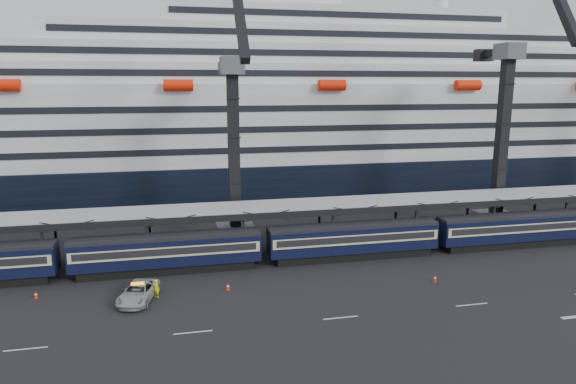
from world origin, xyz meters
The scene contains 11 objects.
ground centered at (0.00, 0.00, 0.00)m, with size 260.00×260.00×0.00m, color black.
train centered at (-4.65, 10.00, 2.20)m, with size 133.05×3.00×4.05m.
canopy centered at (0.00, 14.00, 5.25)m, with size 130.00×6.25×5.53m.
cruise_ship centered at (-1.08, 45.99, 12.34)m, with size 214.09×28.84×34.00m.
crane_dark_near centered at (-20.00, 18.59, 11.93)m, with size 4.50×17.75×35.08m.
crane_dark_mid centered at (15.00, 17.59, 13.36)m, with size 4.50×18.24×39.64m.
pickup_truck centered at (-30.52, 3.12, 0.78)m, with size 2.58×5.60×1.56m, color #9FA1A6.
worker centered at (-28.98, 3.54, 0.85)m, with size 0.62×0.41×1.70m, color #EFF10C.
traffic_cone_b centered at (-39.59, 5.66, 0.33)m, with size 0.34×0.34×0.67m.
traffic_cone_c centered at (-22.48, 3.88, 0.35)m, with size 0.36×0.36×0.71m.
traffic_cone_d centered at (-2.51, 1.66, 0.33)m, with size 0.34×0.34×0.67m.
Camera 1 is at (-26.65, -41.44, 18.81)m, focal length 32.00 mm.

